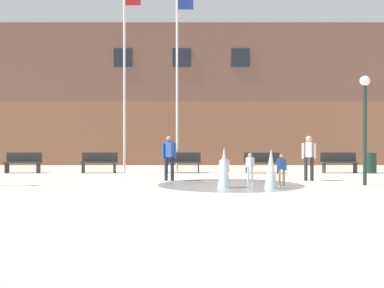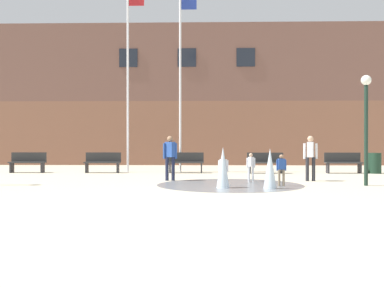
% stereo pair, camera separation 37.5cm
% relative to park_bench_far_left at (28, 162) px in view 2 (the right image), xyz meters
% --- Properties ---
extents(ground_plane, '(100.00, 100.00, 0.00)m').
position_rel_park_bench_far_left_xyz_m(ground_plane, '(6.93, -11.03, -0.48)').
color(ground_plane, '#BCB299').
extents(library_building, '(36.00, 6.05, 8.53)m').
position_rel_park_bench_far_left_xyz_m(library_building, '(6.93, 9.73, 3.79)').
color(library_building, brown).
rests_on(library_building, ground).
extents(splash_fountain, '(4.67, 4.67, 1.23)m').
position_rel_park_bench_far_left_xyz_m(splash_fountain, '(9.04, -6.36, -0.07)').
color(splash_fountain, gray).
rests_on(splash_fountain, ground).
extents(park_bench_far_left, '(1.60, 0.44, 0.91)m').
position_rel_park_bench_far_left_xyz_m(park_bench_far_left, '(0.00, 0.00, 0.00)').
color(park_bench_far_left, '#28282D').
rests_on(park_bench_far_left, ground).
extents(park_bench_left_of_flagpoles, '(1.60, 0.44, 0.91)m').
position_rel_park_bench_far_left_xyz_m(park_bench_left_of_flagpoles, '(3.39, 0.01, 0.00)').
color(park_bench_left_of_flagpoles, '#28282D').
rests_on(park_bench_left_of_flagpoles, ground).
extents(park_bench_center, '(1.60, 0.44, 0.91)m').
position_rel_park_bench_far_left_xyz_m(park_bench_center, '(7.13, 0.05, 0.00)').
color(park_bench_center, '#28282D').
rests_on(park_bench_center, ground).
extents(park_bench_under_right_flagpole, '(1.60, 0.44, 0.91)m').
position_rel_park_bench_far_left_xyz_m(park_bench_under_right_flagpole, '(10.66, -0.12, 0.00)').
color(park_bench_under_right_flagpole, '#28282D').
rests_on(park_bench_under_right_flagpole, ground).
extents(park_bench_near_trashcan, '(1.60, 0.44, 0.91)m').
position_rel_park_bench_far_left_xyz_m(park_bench_near_trashcan, '(14.10, -0.01, 0.00)').
color(park_bench_near_trashcan, '#28282D').
rests_on(park_bench_near_trashcan, ground).
extents(teen_by_trashcan, '(0.50, 0.39, 1.59)m').
position_rel_park_bench_far_left_xyz_m(teen_by_trashcan, '(11.69, -4.12, 0.45)').
color(teen_by_trashcan, '#28282D').
rests_on(teen_by_trashcan, ground).
extents(adult_near_bench, '(0.50, 0.37, 1.59)m').
position_rel_park_bench_far_left_xyz_m(adult_near_bench, '(6.73, -4.08, 0.45)').
color(adult_near_bench, '#1E233D').
rests_on(adult_near_bench, ground).
extents(child_in_fountain, '(0.31, 0.17, 0.99)m').
position_rel_park_bench_far_left_xyz_m(child_in_fountain, '(8.52, -6.51, 0.10)').
color(child_in_fountain, '#1E233D').
rests_on(child_in_fountain, ground).
extents(child_with_pink_shirt, '(0.31, 0.24, 0.99)m').
position_rel_park_bench_far_left_xyz_m(child_with_pink_shirt, '(9.57, -4.33, 0.10)').
color(child_with_pink_shirt, silver).
rests_on(child_with_pink_shirt, ground).
extents(child_running, '(0.31, 0.16, 0.99)m').
position_rel_park_bench_far_left_xyz_m(child_running, '(10.34, -6.02, 0.10)').
color(child_running, '#89755B').
rests_on(child_running, ground).
extents(flagpole_left, '(0.80, 0.10, 8.48)m').
position_rel_park_bench_far_left_xyz_m(flagpole_left, '(4.48, 0.48, 4.01)').
color(flagpole_left, silver).
rests_on(flagpole_left, ground).
extents(flagpole_right, '(0.80, 0.10, 8.29)m').
position_rel_park_bench_far_left_xyz_m(flagpole_right, '(6.89, 0.48, 3.91)').
color(flagpole_right, silver).
rests_on(flagpole_right, ground).
extents(lamp_post_right_lane, '(0.32, 0.32, 3.48)m').
position_rel_park_bench_far_left_xyz_m(lamp_post_right_lane, '(13.03, -5.79, 1.83)').
color(lamp_post_right_lane, '#192D23').
rests_on(lamp_post_right_lane, ground).
extents(trash_can, '(0.56, 0.56, 0.90)m').
position_rel_park_bench_far_left_xyz_m(trash_can, '(15.43, -0.14, -0.03)').
color(trash_can, '#193323').
rests_on(trash_can, ground).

